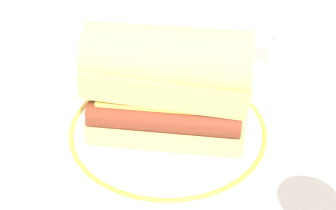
# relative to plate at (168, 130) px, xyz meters

# --- Properties ---
(ground_plane) EXTENTS (1.50, 1.50, 0.00)m
(ground_plane) POSITION_rel_plate_xyz_m (0.01, -0.03, -0.01)
(ground_plane) COLOR beige
(plate) EXTENTS (0.25, 0.25, 0.01)m
(plate) POSITION_rel_plate_xyz_m (0.00, 0.00, 0.00)
(plate) COLOR white
(plate) RESTS_ON ground_plane
(sausage_sandwich) EXTENTS (0.19, 0.14, 0.13)m
(sausage_sandwich) POSITION_rel_plate_xyz_m (-0.00, 0.00, 0.07)
(sausage_sandwich) COLOR tan
(sausage_sandwich) RESTS_ON plate
(salt_shaker) EXTENTS (0.03, 0.03, 0.07)m
(salt_shaker) POSITION_rel_plate_xyz_m (0.17, 0.12, 0.03)
(salt_shaker) COLOR white
(salt_shaker) RESTS_ON ground_plane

